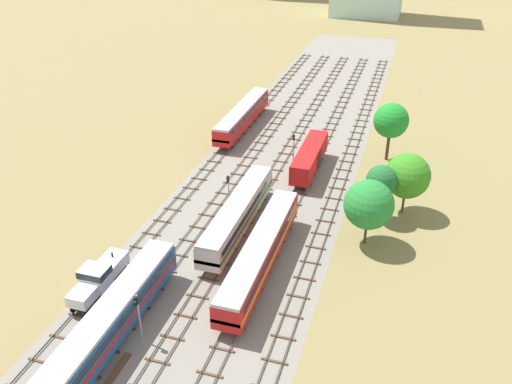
{
  "coord_description": "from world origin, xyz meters",
  "views": [
    {
      "loc": [
        17.95,
        -15.72,
        35.23
      ],
      "look_at": [
        0.0,
        42.71,
        1.5
      ],
      "focal_mm": 37.24,
      "sensor_mm": 36.0,
      "label": 1
    }
  ],
  "objects": [
    {
      "name": "track_centre",
      "position": [
        4.87,
        57.0,
        0.14
      ],
      "size": [
        2.4,
        126.0,
        0.29
      ],
      "color": "#47382D",
      "rests_on": "ground"
    },
    {
      "name": "signal_post_mid",
      "position": [
        -2.43,
        38.91,
        3.47
      ],
      "size": [
        0.28,
        0.47,
        5.47
      ],
      "color": "gray",
      "rests_on": "ground"
    },
    {
      "name": "track_left",
      "position": [
        -4.87,
        57.0,
        0.14
      ],
      "size": [
        2.4,
        126.0,
        0.29
      ],
      "color": "#47382D",
      "rests_on": "ground"
    },
    {
      "name": "ballast_bed",
      "position": [
        0.0,
        56.0,
        0.0
      ],
      "size": [
        23.47,
        176.0,
        0.01
      ],
      "primitive_type": "cube",
      "color": "gray",
      "rests_on": "ground"
    },
    {
      "name": "lineside_tree_1",
      "position": [
        18.72,
        45.68,
        5.24
      ],
      "size": [
        5.69,
        5.69,
        8.09
      ],
      "color": "#4C331E",
      "rests_on": "ground"
    },
    {
      "name": "diesel_railcar_centre_left_midfar",
      "position": [
        0.0,
        35.31,
        2.6
      ],
      "size": [
        2.96,
        20.5,
        3.8
      ],
      "color": "beige",
      "rests_on": "ground"
    },
    {
      "name": "signal_post_near",
      "position": [
        -2.43,
        15.36,
        3.38
      ],
      "size": [
        0.28,
        0.47,
        5.31
      ],
      "color": "gray",
      "rests_on": "ground"
    },
    {
      "name": "ground_plane",
      "position": [
        0.0,
        56.0,
        0.0
      ],
      "size": [
        480.0,
        480.0,
        0.0
      ],
      "primitive_type": "plane",
      "color": "olive"
    },
    {
      "name": "lineside_tree_3",
      "position": [
        14.96,
        37.22,
        5.2
      ],
      "size": [
        5.72,
        5.72,
        8.06
      ],
      "color": "#4C331E",
      "rests_on": "ground"
    },
    {
      "name": "lineside_tree_4",
      "position": [
        15.8,
        43.13,
        5.42
      ],
      "size": [
        3.79,
        3.79,
        7.35
      ],
      "color": "#4C331E",
      "rests_on": "ground"
    },
    {
      "name": "freight_boxcar_centre_far",
      "position": [
        4.87,
        53.48,
        2.45
      ],
      "size": [
        2.87,
        14.0,
        3.6
      ],
      "color": "red",
      "rests_on": "ground"
    },
    {
      "name": "track_centre_left",
      "position": [
        0.0,
        57.0,
        0.14
      ],
      "size": [
        2.4,
        126.0,
        0.29
      ],
      "color": "#47382D",
      "rests_on": "ground"
    },
    {
      "name": "track_centre_right",
      "position": [
        9.73,
        57.0,
        0.14
      ],
      "size": [
        2.4,
        126.0,
        0.29
      ],
      "color": "#47382D",
      "rests_on": "ground"
    },
    {
      "name": "lineside_tree_2",
      "position": [
        15.39,
        61.21,
        6.37
      ],
      "size": [
        5.25,
        5.25,
        9.03
      ],
      "color": "#4C331E",
      "rests_on": "ground"
    },
    {
      "name": "passenger_coach_far_left_farther",
      "position": [
        -9.73,
        66.54,
        2.61
      ],
      "size": [
        2.96,
        22.0,
        3.8
      ],
      "color": "red",
      "rests_on": "ground"
    },
    {
      "name": "signal_post_nearest",
      "position": [
        2.43,
        53.37,
        3.66
      ],
      "size": [
        0.28,
        0.47,
        5.8
      ],
      "color": "gray",
      "rests_on": "ground"
    },
    {
      "name": "passenger_coach_left_nearest",
      "position": [
        -4.87,
        14.2,
        2.61
      ],
      "size": [
        2.96,
        22.0,
        3.8
      ],
      "color": "#194C8C",
      "rests_on": "ground"
    },
    {
      "name": "track_far_left",
      "position": [
        -9.73,
        57.0,
        0.14
      ],
      "size": [
        2.4,
        126.0,
        0.29
      ],
      "color": "#47382D",
      "rests_on": "ground"
    },
    {
      "name": "shunter_loco_far_left_near",
      "position": [
        -9.73,
        20.29,
        2.01
      ],
      "size": [
        2.74,
        8.46,
        3.1
      ],
      "color": "white",
      "rests_on": "ground"
    },
    {
      "name": "passenger_coach_centre_mid",
      "position": [
        4.87,
        28.54,
        2.61
      ],
      "size": [
        2.96,
        22.0,
        3.8
      ],
      "color": "red",
      "rests_on": "ground"
    }
  ]
}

